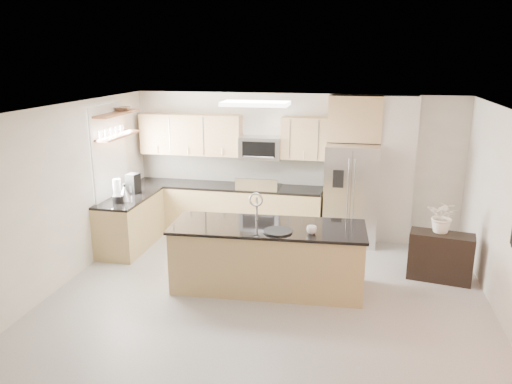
% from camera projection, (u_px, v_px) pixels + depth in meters
% --- Properties ---
extents(floor, '(6.50, 6.50, 0.00)m').
position_uv_depth(floor, '(261.00, 313.00, 6.52)').
color(floor, '#B0AEA7').
rests_on(floor, ground).
extents(ceiling, '(6.00, 6.50, 0.02)m').
position_uv_depth(ceiling, '(261.00, 113.00, 5.83)').
color(ceiling, silver).
rests_on(ceiling, wall_back).
extents(wall_back, '(6.00, 0.02, 2.60)m').
position_uv_depth(wall_back, '(294.00, 164.00, 9.25)').
color(wall_back, beige).
rests_on(wall_back, floor).
extents(wall_front, '(6.00, 0.02, 2.60)m').
position_uv_depth(wall_front, '(162.00, 380.00, 3.11)').
color(wall_front, beige).
rests_on(wall_front, floor).
extents(wall_left, '(0.02, 6.50, 2.60)m').
position_uv_depth(wall_left, '(44.00, 205.00, 6.76)').
color(wall_left, beige).
rests_on(wall_left, floor).
extents(back_counter, '(3.55, 0.66, 1.44)m').
position_uv_depth(back_counter, '(227.00, 208.00, 9.40)').
color(back_counter, tan).
rests_on(back_counter, floor).
extents(left_counter, '(0.66, 1.50, 0.92)m').
position_uv_depth(left_counter, '(130.00, 222.00, 8.67)').
color(left_counter, tan).
rests_on(left_counter, floor).
extents(range, '(0.76, 0.64, 1.14)m').
position_uv_depth(range, '(259.00, 210.00, 9.27)').
color(range, black).
rests_on(range, floor).
extents(upper_cabinets, '(3.50, 0.33, 0.75)m').
position_uv_depth(upper_cabinets, '(224.00, 135.00, 9.21)').
color(upper_cabinets, tan).
rests_on(upper_cabinets, wall_back).
extents(microwave, '(0.76, 0.40, 0.40)m').
position_uv_depth(microwave, '(261.00, 148.00, 9.08)').
color(microwave, '#B8B9BB').
rests_on(microwave, upper_cabinets).
extents(refrigerator, '(0.92, 0.78, 1.78)m').
position_uv_depth(refrigerator, '(351.00, 194.00, 8.80)').
color(refrigerator, '#B8B9BB').
rests_on(refrigerator, floor).
extents(partition_column, '(0.60, 0.30, 2.60)m').
position_uv_depth(partition_column, '(396.00, 171.00, 8.76)').
color(partition_column, beige).
rests_on(partition_column, floor).
extents(window, '(0.04, 1.15, 1.65)m').
position_uv_depth(window, '(109.00, 154.00, 8.41)').
color(window, white).
rests_on(window, wall_left).
extents(shelf_lower, '(0.30, 1.20, 0.04)m').
position_uv_depth(shelf_lower, '(117.00, 136.00, 8.40)').
color(shelf_lower, brown).
rests_on(shelf_lower, wall_left).
extents(shelf_upper, '(0.30, 1.20, 0.04)m').
position_uv_depth(shelf_upper, '(116.00, 113.00, 8.30)').
color(shelf_upper, brown).
rests_on(shelf_upper, wall_left).
extents(ceiling_fixture, '(1.00, 0.50, 0.06)m').
position_uv_depth(ceiling_fixture, '(255.00, 104.00, 7.43)').
color(ceiling_fixture, white).
rests_on(ceiling_fixture, ceiling).
extents(island, '(2.78, 1.13, 1.37)m').
position_uv_depth(island, '(268.00, 257.00, 7.13)').
color(island, tan).
rests_on(island, floor).
extents(credenza, '(0.96, 0.53, 0.73)m').
position_uv_depth(credenza, '(440.00, 257.00, 7.42)').
color(credenza, black).
rests_on(credenza, floor).
extents(cup, '(0.16, 0.16, 0.11)m').
position_uv_depth(cup, '(312.00, 230.00, 6.68)').
color(cup, white).
rests_on(cup, island).
extents(platter, '(0.42, 0.42, 0.02)m').
position_uv_depth(platter, '(278.00, 231.00, 6.75)').
color(platter, black).
rests_on(platter, island).
extents(blender, '(0.17, 0.17, 0.40)m').
position_uv_depth(blender, '(117.00, 192.00, 8.13)').
color(blender, black).
rests_on(blender, left_counter).
extents(kettle, '(0.23, 0.23, 0.28)m').
position_uv_depth(kettle, '(124.00, 193.00, 8.28)').
color(kettle, '#B8B9BB').
rests_on(kettle, left_counter).
extents(coffee_maker, '(0.21, 0.24, 0.34)m').
position_uv_depth(coffee_maker, '(133.00, 184.00, 8.74)').
color(coffee_maker, black).
rests_on(coffee_maker, left_counter).
extents(bowl, '(0.45, 0.45, 0.09)m').
position_uv_depth(bowl, '(122.00, 108.00, 8.53)').
color(bowl, '#B8B9BB').
rests_on(bowl, shelf_upper).
extents(flower_vase, '(0.85, 0.81, 0.75)m').
position_uv_depth(flower_vase, '(444.00, 208.00, 7.28)').
color(flower_vase, white).
rests_on(flower_vase, credenza).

